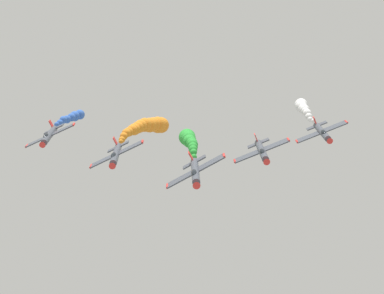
% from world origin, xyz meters
% --- Properties ---
extents(airplane_lead, '(8.51, 10.35, 4.99)m').
position_xyz_m(airplane_lead, '(-0.12, 13.02, 118.72)').
color(airplane_lead, '#474C56').
extents(smoke_trail_lead, '(3.14, 22.21, 4.98)m').
position_xyz_m(smoke_trail_lead, '(0.36, -9.12, 116.91)').
color(smoke_trail_lead, green).
extents(airplane_left_inner, '(8.96, 10.35, 4.02)m').
position_xyz_m(airplane_left_inner, '(-11.09, 1.64, 118.12)').
color(airplane_left_inner, '#474C56').
extents(airplane_right_inner, '(8.76, 10.35, 4.50)m').
position_xyz_m(airplane_right_inner, '(12.06, 2.60, 118.00)').
color(airplane_right_inner, '#474C56').
extents(smoke_trail_right_inner, '(8.33, 27.98, 6.37)m').
position_xyz_m(smoke_trail_right_inner, '(7.97, -24.08, 115.43)').
color(smoke_trail_right_inner, orange).
extents(airplane_left_outer, '(8.98, 10.35, 3.97)m').
position_xyz_m(airplane_left_outer, '(-22.97, -7.80, 118.53)').
color(airplane_left_outer, '#474C56').
extents(smoke_trail_left_outer, '(3.86, 22.18, 3.71)m').
position_xyz_m(smoke_trail_left_outer, '(-24.24, -30.55, 117.51)').
color(smoke_trail_left_outer, white).
extents(airplane_right_outer, '(8.85, 10.35, 4.30)m').
position_xyz_m(airplane_right_outer, '(24.52, -7.55, 118.30)').
color(airplane_right_outer, '#474C56').
extents(smoke_trail_right_outer, '(3.84, 13.18, 2.65)m').
position_xyz_m(smoke_trail_right_outer, '(23.11, -22.81, 117.67)').
color(smoke_trail_right_outer, blue).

